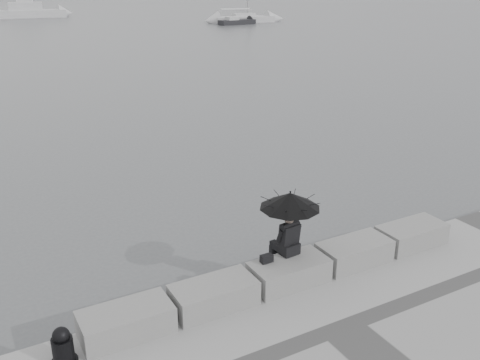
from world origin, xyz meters
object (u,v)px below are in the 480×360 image
sailboat_right (244,18)px  motor_cruiser (33,11)px  seated_person (290,208)px  mooring_bollard (63,348)px  small_motorboat (237,22)px

sailboat_right → motor_cruiser: size_ratio=1.33×
seated_person → mooring_bollard: seated_person is taller
small_motorboat → seated_person: bearing=-120.8°
motor_cruiser → small_motorboat: motor_cruiser is taller
seated_person → motor_cruiser: 80.57m
sailboat_right → small_motorboat: 3.10m
seated_person → motor_cruiser: size_ratio=0.14×
mooring_bollard → sailboat_right: sailboat_right is taller
seated_person → small_motorboat: 62.64m
seated_person → sailboat_right: (31.33, 57.59, -1.50)m
sailboat_right → motor_cruiser: 32.67m
sailboat_right → motor_cruiser: bearing=144.4°
sailboat_right → mooring_bollard: bearing=-113.6°
mooring_bollard → small_motorboat: size_ratio=0.14×
seated_person → sailboat_right: bearing=55.8°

